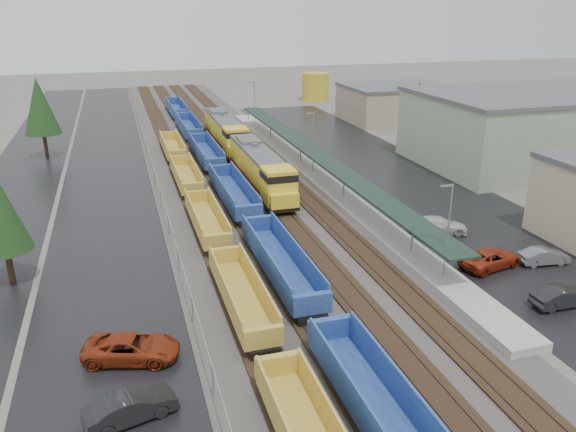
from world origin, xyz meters
name	(u,v)px	position (x,y,z in m)	size (l,w,h in m)	color
ballast_strip	(222,162)	(0.00, 60.00, 0.04)	(20.00, 160.00, 0.08)	#302D2B
trackbed	(222,161)	(0.00, 60.00, 0.16)	(14.60, 160.00, 0.22)	black
west_parking_lot	(107,171)	(-15.00, 60.00, 0.01)	(10.00, 160.00, 0.02)	black
west_road	(23,178)	(-25.00, 60.00, 0.01)	(9.00, 160.00, 0.02)	black
east_commuter_lot	(382,170)	(19.00, 50.00, 0.01)	(16.00, 100.00, 0.02)	black
station_platform	(313,171)	(9.50, 50.01, 0.73)	(3.00, 80.00, 8.00)	#9E9B93
chainlink_fence	(151,159)	(-9.50, 58.44, 1.61)	(0.08, 160.04, 2.02)	gray
industrial_buildings	(531,136)	(37.76, 45.85, 4.25)	(32.52, 75.30, 9.50)	#BEB491
distant_hills	(263,59)	(44.79, 210.68, 0.00)	(301.00, 140.00, 25.20)	#4C5C47
tree_west_far	(40,106)	(-23.00, 70.00, 7.12)	(4.84, 4.84, 11.00)	#332316
tree_east	(418,107)	(28.00, 58.00, 6.47)	(4.40, 4.40, 10.00)	#332316
locomotive_lead	(261,169)	(2.00, 46.52, 2.50)	(3.17, 20.87, 4.72)	black
locomotive_trail	(226,132)	(2.00, 67.52, 2.50)	(3.17, 20.87, 4.72)	black
well_string_yellow	(221,252)	(-6.00, 28.25, 1.12)	(2.50, 88.48, 2.21)	gold
well_string_blue	(233,193)	(-2.00, 42.98, 1.21)	(2.75, 124.69, 2.44)	navy
storage_tank	(316,87)	(29.88, 106.46, 3.02)	(6.04, 6.04, 6.04)	gold
parked_car_west_b	(131,407)	(-13.83, 11.42, 0.77)	(4.69, 1.64, 1.55)	black
parked_car_west_c	(132,348)	(-13.57, 16.81, 0.78)	(5.65, 2.60, 1.57)	maroon
parked_car_east_a	(562,297)	(15.66, 14.59, 0.73)	(4.46, 1.56, 1.47)	black
parked_car_east_b	(491,259)	(14.75, 21.49, 0.76)	(5.44, 2.51, 1.51)	maroon
parked_car_east_c	(438,225)	(14.61, 29.17, 0.76)	(5.26, 2.14, 1.53)	silver
parked_car_east_e	(544,256)	(19.31, 20.72, 0.68)	(4.11, 1.43, 1.35)	slate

